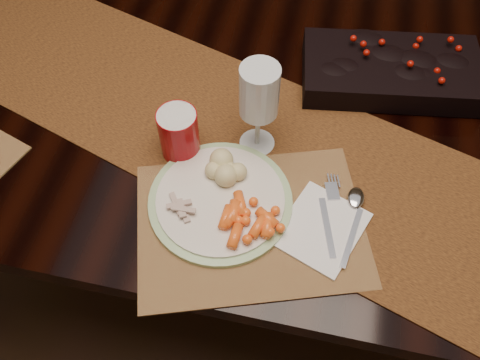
% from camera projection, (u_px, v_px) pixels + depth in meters
% --- Properties ---
extents(floor, '(5.00, 5.00, 0.00)m').
position_uv_depth(floor, '(261.00, 246.00, 1.71)').
color(floor, black).
rests_on(floor, ground).
extents(dining_table, '(1.80, 1.00, 0.75)m').
position_uv_depth(dining_table, '(266.00, 185.00, 1.40)').
color(dining_table, black).
rests_on(dining_table, floor).
extents(table_runner, '(1.82, 0.92, 0.00)m').
position_uv_depth(table_runner, '(236.00, 134.00, 1.02)').
color(table_runner, '#342308').
rests_on(table_runner, dining_table).
extents(centerpiece, '(0.39, 0.24, 0.07)m').
position_uv_depth(centerpiece, '(392.00, 68.00, 1.07)').
color(centerpiece, black).
rests_on(centerpiece, table_runner).
extents(placemat_main, '(0.47, 0.41, 0.00)m').
position_uv_depth(placemat_main, '(251.00, 224.00, 0.90)').
color(placemat_main, '#947455').
rests_on(placemat_main, dining_table).
extents(dinner_plate, '(0.28, 0.28, 0.01)m').
position_uv_depth(dinner_plate, '(220.00, 200.00, 0.92)').
color(dinner_plate, silver).
rests_on(dinner_plate, placemat_main).
extents(baby_carrots, '(0.14, 0.12, 0.02)m').
position_uv_depth(baby_carrots, '(239.00, 217.00, 0.88)').
color(baby_carrots, orange).
rests_on(baby_carrots, dinner_plate).
extents(mashed_potatoes, '(0.09, 0.09, 0.04)m').
position_uv_depth(mashed_potatoes, '(227.00, 165.00, 0.93)').
color(mashed_potatoes, '#C2B285').
rests_on(mashed_potatoes, dinner_plate).
extents(turkey_shreds, '(0.08, 0.07, 0.02)m').
position_uv_depth(turkey_shreds, '(178.00, 209.00, 0.89)').
color(turkey_shreds, tan).
rests_on(turkey_shreds, dinner_plate).
extents(napkin, '(0.18, 0.19, 0.01)m').
position_uv_depth(napkin, '(321.00, 228.00, 0.89)').
color(napkin, white).
rests_on(napkin, placemat_main).
extents(fork, '(0.06, 0.15, 0.00)m').
position_uv_depth(fork, '(328.00, 218.00, 0.90)').
color(fork, white).
rests_on(fork, napkin).
extents(spoon, '(0.06, 0.16, 0.00)m').
position_uv_depth(spoon, '(353.00, 225.00, 0.89)').
color(spoon, white).
rests_on(spoon, napkin).
extents(red_cup, '(0.10, 0.10, 0.10)m').
position_uv_depth(red_cup, '(179.00, 134.00, 0.95)').
color(red_cup, '#99070D').
rests_on(red_cup, placemat_main).
extents(wine_glass, '(0.09, 0.09, 0.20)m').
position_uv_depth(wine_glass, '(258.00, 110.00, 0.92)').
color(wine_glass, silver).
rests_on(wine_glass, dining_table).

